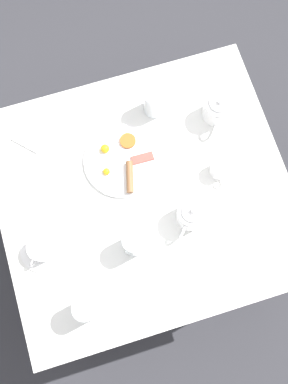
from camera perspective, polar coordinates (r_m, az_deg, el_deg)
name	(u,v)px	position (r m, az deg, el deg)	size (l,w,h in m)	color
ground_plane	(144,227)	(2.31, 0.00, -4.53)	(8.00, 8.00, 0.00)	#333338
table	(144,198)	(1.67, 0.00, -0.77)	(0.94, 1.04, 0.72)	white
breakfast_plate	(122,161)	(1.63, -2.80, 4.00)	(0.28, 0.28, 0.04)	white
teapot_near	(217,109)	(1.68, 9.28, 10.34)	(0.18, 0.10, 0.12)	white
teapot_far	(191,215)	(1.54, 5.98, -2.92)	(0.14, 0.14, 0.12)	white
teacup_with_saucer_left	(42,249)	(1.58, -12.84, -7.06)	(0.16, 0.16, 0.06)	white
water_glass_tall	(87,309)	(1.50, -7.28, -14.48)	(0.08, 0.08, 0.13)	white
water_glass_short	(155,102)	(1.66, 1.35, 11.41)	(0.08, 0.08, 0.12)	white
wine_glass_spare	(134,243)	(1.51, -1.22, -6.47)	(0.08, 0.08, 0.12)	white
creamer_jug	(220,171)	(1.62, 9.61, 2.70)	(0.09, 0.07, 0.06)	white
napkin_folded	(35,130)	(1.72, -13.73, 7.64)	(0.18, 0.19, 0.01)	white
fork_by_plate	(264,221)	(1.63, 15.02, -3.61)	(0.09, 0.16, 0.00)	silver
knife_by_plate	(153,290)	(1.55, 1.19, -12.38)	(0.03, 0.21, 0.00)	silver
spoon_for_tea	(31,182)	(1.66, -14.13, 1.27)	(0.16, 0.03, 0.00)	silver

